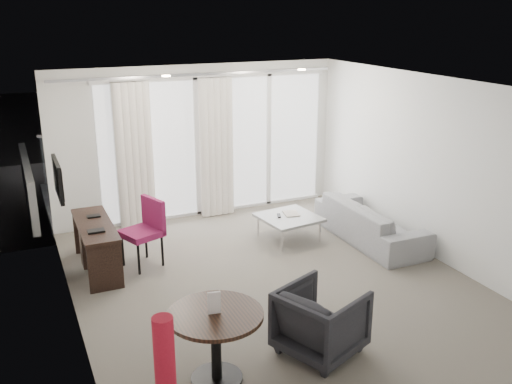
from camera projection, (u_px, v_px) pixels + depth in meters
name	position (u px, v px, depth m)	size (l,w,h in m)	color
floor	(274.00, 284.00, 7.53)	(5.00, 6.00, 0.00)	#5F594E
ceiling	(277.00, 86.00, 6.73)	(5.00, 6.00, 0.00)	white
wall_left	(68.00, 219.00, 6.16)	(0.00, 6.00, 2.60)	silver
wall_right	(434.00, 169.00, 8.10)	(0.00, 6.00, 2.60)	silver
wall_front	(440.00, 295.00, 4.52)	(5.00, 0.00, 2.60)	silver
window_panel	(216.00, 146.00, 9.87)	(4.00, 0.02, 2.38)	white
window_frame	(216.00, 146.00, 9.86)	(4.10, 0.06, 2.44)	white
curtain_left	(135.00, 156.00, 9.17)	(0.60, 0.20, 2.38)	silver
curtain_right	(217.00, 148.00, 9.71)	(0.60, 0.20, 2.38)	silver
curtain_track	(200.00, 74.00, 9.23)	(4.80, 0.04, 0.04)	#B2B2B7
downlight_a	(166.00, 76.00, 7.78)	(0.12, 0.12, 0.02)	#FFE0B2
downlight_b	(302.00, 70.00, 8.59)	(0.12, 0.12, 0.02)	#FFE0B2
desk	(97.00, 247.00, 7.84)	(0.46, 1.46, 0.68)	black
tv	(58.00, 179.00, 7.43)	(0.05, 0.80, 0.50)	black
desk_chair	(141.00, 234.00, 7.92)	(0.52, 0.49, 0.96)	maroon
round_table	(216.00, 347.00, 5.48)	(0.92, 0.92, 0.73)	black
menu_card	(215.00, 315.00, 5.37)	(0.12, 0.02, 0.22)	white
tub_armchair	(321.00, 321.00, 5.94)	(0.78, 0.80, 0.73)	black
coffee_table	(289.00, 228.00, 8.94)	(0.85, 0.85, 0.38)	gray
remote	(279.00, 217.00, 8.89)	(0.05, 0.17, 0.02)	black
magazine	(291.00, 215.00, 8.99)	(0.24, 0.30, 0.02)	gray
sofa	(370.00, 222.00, 8.87)	(2.08, 0.82, 0.61)	gray
terrace_slab	(192.00, 191.00, 11.58)	(5.60, 3.00, 0.12)	#4D4D50
rattan_chair_a	(214.00, 168.00, 11.55)	(0.52, 0.52, 0.76)	brown
rattan_chair_b	(271.00, 160.00, 12.05)	(0.57, 0.57, 0.83)	brown
rattan_table	(249.00, 175.00, 11.55)	(0.49, 0.49, 0.49)	brown
balustrade	(171.00, 148.00, 12.67)	(5.50, 0.06, 1.05)	#B2B2B7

